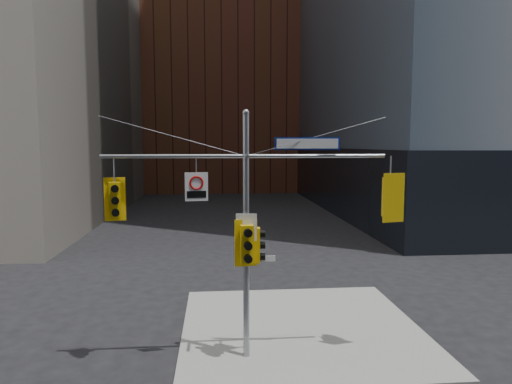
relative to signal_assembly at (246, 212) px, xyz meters
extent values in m
cube|color=gray|center=(2.00, 2.01, -4.34)|extent=(8.00, 8.00, 0.15)
cube|color=black|center=(28.00, 30.01, -1.42)|extent=(36.40, 36.40, 6.00)
cube|color=brown|center=(0.00, 56.01, 9.58)|extent=(26.00, 20.00, 28.00)
cylinder|color=gray|center=(0.00, 0.01, -0.82)|extent=(0.18, 0.18, 7.20)
sphere|color=gray|center=(0.00, 0.01, 2.78)|extent=(0.20, 0.20, 0.20)
cylinder|color=gray|center=(-2.00, 0.01, 1.58)|extent=(4.00, 0.11, 0.11)
cylinder|color=gray|center=(2.00, 0.01, 1.58)|extent=(4.00, 0.11, 0.11)
cylinder|color=gray|center=(0.00, -0.34, 1.58)|extent=(0.10, 0.70, 0.10)
cylinder|color=gray|center=(-2.00, 0.01, 2.13)|extent=(4.00, 0.02, 1.12)
cylinder|color=gray|center=(2.00, 0.01, 2.13)|extent=(4.00, 0.02, 1.12)
cube|color=#E2B30B|center=(-3.63, 0.01, 0.38)|extent=(0.36, 0.29, 0.99)
cube|color=#E2B30B|center=(-3.67, 0.17, 0.38)|extent=(0.58, 0.17, 1.22)
cylinder|color=black|center=(-3.59, -0.18, 0.71)|extent=(0.24, 0.19, 0.21)
cylinder|color=black|center=(-3.61, -0.10, 0.71)|extent=(0.18, 0.06, 0.18)
cylinder|color=black|center=(-3.59, -0.18, 0.38)|extent=(0.24, 0.19, 0.21)
cylinder|color=black|center=(-3.61, -0.10, 0.38)|extent=(0.18, 0.06, 0.18)
cylinder|color=black|center=(-3.59, -0.18, 0.05)|extent=(0.24, 0.19, 0.21)
cylinder|color=black|center=(-3.61, -0.10, 0.05)|extent=(0.18, 0.06, 0.18)
cube|color=#E2B30B|center=(4.20, 0.01, 0.38)|extent=(0.42, 0.33, 1.14)
cube|color=#E2B30B|center=(4.24, -0.18, 0.38)|extent=(0.67, 0.19, 1.42)
cylinder|color=black|center=(4.15, 0.22, 0.76)|extent=(0.27, 0.22, 0.24)
cylinder|color=black|center=(4.17, 0.13, 0.76)|extent=(0.21, 0.07, 0.21)
cylinder|color=black|center=(4.15, 0.22, 0.38)|extent=(0.27, 0.22, 0.24)
cylinder|color=black|center=(4.17, 0.13, 0.38)|extent=(0.21, 0.07, 0.21)
cylinder|color=black|center=(4.15, 0.22, 0.00)|extent=(0.27, 0.22, 0.24)
cylinder|color=black|center=(4.17, 0.13, 0.00)|extent=(0.21, 0.07, 0.21)
cube|color=#E2B30B|center=(0.28, 0.01, -0.97)|extent=(0.25, 0.34, 1.00)
cylinder|color=black|center=(0.47, -0.01, -0.63)|extent=(0.17, 0.22, 0.21)
cylinder|color=black|center=(0.39, 0.00, -0.63)|extent=(0.03, 0.18, 0.18)
cylinder|color=black|center=(0.47, -0.01, -0.97)|extent=(0.17, 0.22, 0.21)
cylinder|color=black|center=(0.39, 0.00, -0.97)|extent=(0.03, 0.18, 0.18)
cylinder|color=black|center=(0.47, -0.01, -1.30)|extent=(0.17, 0.22, 0.21)
cylinder|color=#0CE559|center=(0.39, 0.00, -1.30)|extent=(0.03, 0.18, 0.18)
cube|color=#E2B30B|center=(0.00, -0.27, -0.88)|extent=(0.37, 0.28, 1.09)
cube|color=#E2B30B|center=(-0.02, -0.09, -0.88)|extent=(0.64, 0.10, 1.35)
cylinder|color=black|center=(0.02, -0.48, -0.51)|extent=(0.24, 0.19, 0.23)
cylinder|color=black|center=(0.01, -0.40, -0.51)|extent=(0.20, 0.04, 0.20)
cylinder|color=black|center=(0.02, -0.48, -0.88)|extent=(0.24, 0.19, 0.23)
cylinder|color=black|center=(0.01, -0.40, -0.88)|extent=(0.20, 0.04, 0.20)
cylinder|color=black|center=(0.02, -0.48, -1.24)|extent=(0.24, 0.19, 0.23)
cylinder|color=black|center=(0.01, -0.40, -1.24)|extent=(0.20, 0.04, 0.20)
cube|color=navy|center=(1.74, 0.01, 1.93)|extent=(1.83, 0.29, 0.36)
cube|color=silver|center=(1.74, -0.02, 1.93)|extent=(1.72, 0.24, 0.28)
cube|color=silver|center=(-1.39, -0.01, 0.73)|extent=(0.64, 0.10, 0.80)
torus|color=#B20A0A|center=(-1.39, -0.03, 0.84)|extent=(0.40, 0.10, 0.40)
cube|color=black|center=(-1.39, -0.03, 0.52)|extent=(0.53, 0.07, 0.19)
cube|color=silver|center=(0.00, -0.11, -0.42)|extent=(0.59, 0.10, 0.77)
cube|color=#D88C00|center=(0.00, -0.13, -0.63)|extent=(0.43, 0.06, 0.34)
cube|color=silver|center=(0.45, 0.01, -1.37)|extent=(0.80, 0.11, 0.16)
cube|color=#145926|center=(0.00, 0.46, -1.71)|extent=(0.10, 0.68, 0.14)
camera|label=1|loc=(-0.85, -12.78, 1.90)|focal=32.00mm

